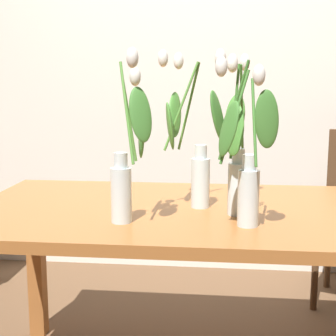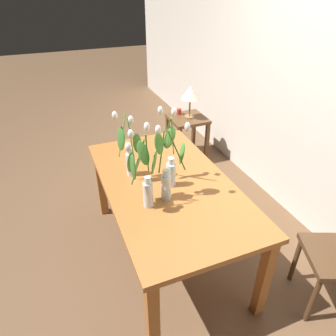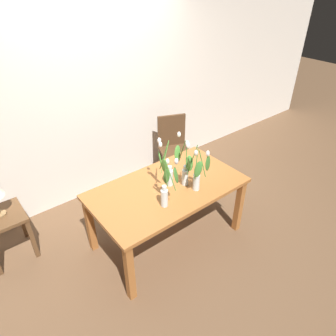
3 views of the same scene
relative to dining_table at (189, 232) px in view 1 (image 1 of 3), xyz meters
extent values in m
cube|color=silver|center=(0.00, 1.40, 0.70)|extent=(9.00, 0.10, 2.70)
cube|color=#A3602D|center=(0.00, 0.00, 0.07)|extent=(1.60, 0.90, 0.04)
cube|color=#A3602D|center=(-0.74, 0.39, -0.30)|extent=(0.07, 0.07, 0.70)
cylinder|color=silver|center=(0.20, -0.22, 0.18)|extent=(0.07, 0.07, 0.18)
cylinder|color=silver|center=(0.20, -0.22, 0.30)|extent=(0.04, 0.04, 0.05)
cylinder|color=silver|center=(0.20, -0.22, 0.15)|extent=(0.06, 0.06, 0.11)
cylinder|color=#3D752D|center=(0.21, -0.28, 0.43)|extent=(0.02, 0.10, 0.26)
ellipsoid|color=white|center=(0.22, -0.33, 0.56)|extent=(0.04, 0.04, 0.06)
ellipsoid|color=#427F33|center=(0.24, -0.31, 0.44)|extent=(0.08, 0.03, 0.17)
cylinder|color=#3D752D|center=(0.15, -0.20, 0.45)|extent=(0.09, 0.04, 0.32)
ellipsoid|color=white|center=(0.11, -0.18, 0.62)|extent=(0.04, 0.04, 0.06)
ellipsoid|color=#427F33|center=(0.10, -0.21, 0.44)|extent=(0.08, 0.10, 0.18)
cylinder|color=#3D752D|center=(0.15, -0.25, 0.44)|extent=(0.09, 0.07, 0.28)
ellipsoid|color=white|center=(0.11, -0.28, 0.59)|extent=(0.04, 0.04, 0.06)
ellipsoid|color=#427F33|center=(0.14, -0.30, 0.41)|extent=(0.10, 0.07, 0.18)
cylinder|color=silver|center=(0.04, 0.01, 0.18)|extent=(0.07, 0.07, 0.18)
cylinder|color=silver|center=(0.04, 0.01, 0.30)|extent=(0.04, 0.04, 0.05)
cylinder|color=silver|center=(0.04, 0.01, 0.15)|extent=(0.06, 0.06, 0.11)
cylinder|color=#56933D|center=(-0.01, 0.04, 0.46)|extent=(0.08, 0.06, 0.32)
ellipsoid|color=white|center=(-0.05, 0.07, 0.62)|extent=(0.04, 0.04, 0.06)
ellipsoid|color=#4C8E38|center=(-0.06, 0.04, 0.43)|extent=(0.06, 0.12, 0.18)
cylinder|color=#56933D|center=(-0.03, 0.00, 0.46)|extent=(0.12, 0.03, 0.32)
ellipsoid|color=white|center=(-0.09, -0.01, 0.62)|extent=(0.04, 0.04, 0.06)
ellipsoid|color=#4C8E38|center=(-0.07, -0.04, 0.39)|extent=(0.05, 0.09, 0.18)
cylinder|color=silver|center=(0.17, -0.08, 0.18)|extent=(0.07, 0.07, 0.18)
cylinder|color=silver|center=(0.17, -0.08, 0.30)|extent=(0.04, 0.04, 0.05)
cylinder|color=silver|center=(0.17, -0.08, 0.15)|extent=(0.06, 0.06, 0.11)
cylinder|color=#3D752D|center=(0.18, -0.01, 0.45)|extent=(0.03, 0.13, 0.30)
ellipsoid|color=white|center=(0.19, 0.05, 0.61)|extent=(0.04, 0.04, 0.06)
ellipsoid|color=#4C8E38|center=(0.16, 0.04, 0.42)|extent=(0.09, 0.05, 0.18)
cylinder|color=#3D752D|center=(0.16, -0.10, 0.45)|extent=(0.03, 0.04, 0.31)
ellipsoid|color=white|center=(0.15, -0.12, 0.60)|extent=(0.04, 0.04, 0.06)
ellipsoid|color=#4C8E38|center=(0.16, -0.15, 0.39)|extent=(0.08, 0.08, 0.17)
cylinder|color=silver|center=(-0.21, -0.22, 0.18)|extent=(0.07, 0.07, 0.18)
cylinder|color=silver|center=(-0.21, -0.22, 0.30)|extent=(0.04, 0.04, 0.05)
cylinder|color=silver|center=(-0.21, -0.22, 0.15)|extent=(0.06, 0.06, 0.11)
cylinder|color=#56933D|center=(-0.17, -0.27, 0.45)|extent=(0.06, 0.09, 0.31)
ellipsoid|color=white|center=(-0.15, -0.31, 0.61)|extent=(0.04, 0.04, 0.06)
ellipsoid|color=#427F33|center=(-0.13, -0.29, 0.45)|extent=(0.10, 0.08, 0.17)
cylinder|color=#56933D|center=(-0.18, -0.21, 0.43)|extent=(0.05, 0.02, 0.27)
ellipsoid|color=white|center=(-0.16, -0.20, 0.56)|extent=(0.04, 0.04, 0.06)
ellipsoid|color=#427F33|center=(-0.14, -0.17, 0.38)|extent=(0.05, 0.10, 0.18)
cylinder|color=#4C331E|center=(0.62, 0.80, -0.43)|extent=(0.04, 0.04, 0.43)
cylinder|color=#4C331E|center=(0.75, 1.11, -0.43)|extent=(0.04, 0.04, 0.43)
camera|label=1|loc=(0.12, -1.79, 0.54)|focal=53.96mm
camera|label=2|loc=(1.73, -0.69, 1.39)|focal=32.78mm
camera|label=3|loc=(-1.58, -2.01, 2.00)|focal=32.86mm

